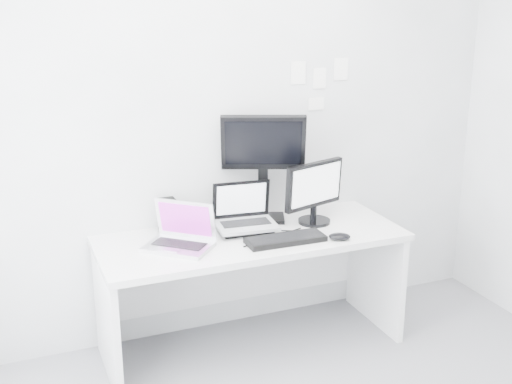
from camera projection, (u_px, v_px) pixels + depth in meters
back_wall at (230, 121)px, 3.97m from camera, size 3.60×0.00×3.60m
desk at (252, 292)px, 3.95m from camera, size 1.80×0.70×0.73m
macbook at (177, 226)px, 3.60m from camera, size 0.45×0.44×0.27m
speaker at (168, 215)px, 3.90m from camera, size 0.12×0.12×0.20m
dell_laptop at (246, 208)px, 3.86m from camera, size 0.38×0.31×0.29m
rear_monitor at (263, 166)px, 4.00m from camera, size 0.54×0.36×0.69m
samsung_monitor at (315, 192)px, 4.00m from camera, size 0.48×0.32×0.40m
keyboard at (286, 239)px, 3.74m from camera, size 0.46×0.17×0.03m
mouse at (340, 237)px, 3.77m from camera, size 0.15×0.13×0.04m
wall_note_0 at (298, 73)px, 4.05m from camera, size 0.10×0.00×0.14m
wall_note_1 at (320, 78)px, 4.11m from camera, size 0.09×0.00×0.13m
wall_note_2 at (341, 69)px, 4.15m from camera, size 0.10×0.00×0.14m
wall_note_3 at (316, 104)px, 4.15m from camera, size 0.11×0.00×0.08m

